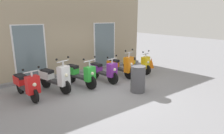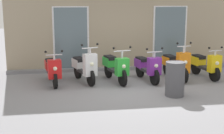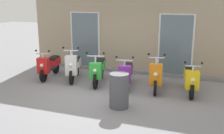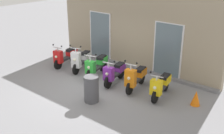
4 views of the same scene
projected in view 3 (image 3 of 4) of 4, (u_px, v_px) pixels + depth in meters
The scene contains 9 objects.
ground_plane at pixel (101, 95), 8.15m from camera, with size 40.00×40.00×0.00m, color gray.
storefront_facade at pixel (129, 23), 10.33m from camera, with size 8.12×0.50×3.93m.
scooter_red at pixel (49, 65), 9.83m from camera, with size 0.61×1.57×1.12m.
scooter_white at pixel (74, 66), 9.52m from camera, with size 0.78×1.53×1.28m.
scooter_green at pixel (98, 70), 9.16m from camera, with size 0.74×1.64×1.19m.
scooter_purple at pixel (126, 74), 8.77m from camera, with size 0.65×1.57×1.14m.
scooter_orange at pixel (156, 75), 8.48m from camera, with size 0.60×1.55×1.28m.
scooter_yellow at pixel (190, 79), 8.21m from camera, with size 0.61×1.54×1.11m.
trash_bin at pixel (119, 91), 7.13m from camera, with size 0.51×0.51×0.93m, color #4C4C51.
Camera 3 is at (2.99, -7.09, 2.85)m, focal length 43.41 mm.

